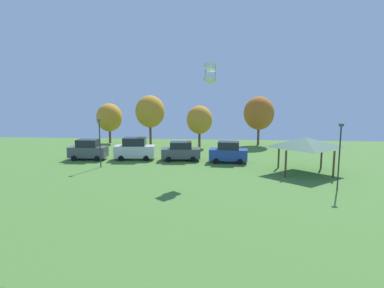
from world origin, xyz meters
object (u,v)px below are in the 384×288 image
Objects in this scene: parked_car_leftmost at (88,150)px; treeline_tree_2 at (199,120)px; parked_car_third_from_left at (181,151)px; parked_car_second_from_left at (135,149)px; light_post_0 at (339,152)px; treeline_tree_0 at (109,118)px; light_post_1 at (100,140)px; treeline_tree_1 at (150,112)px; parked_car_rightmost_in_row at (228,152)px; kite_flying_1 at (210,73)px; park_pavilion at (305,142)px; treeline_tree_3 at (259,113)px.

treeline_tree_2 is (12.77, 10.59, 2.79)m from parked_car_leftmost.
treeline_tree_2 is (1.59, 10.19, 2.88)m from parked_car_third_from_left.
parked_car_third_from_left is (5.59, -0.05, -0.18)m from parked_car_second_from_left.
treeline_tree_0 is at bearing 138.55° from light_post_0.
parked_car_third_from_left is 0.75× the size of treeline_tree_0.
light_post_1 is 0.70× the size of treeline_tree_1.
light_post_1 is 17.58m from treeline_tree_2.
treeline_tree_1 is at bearing 137.25° from parked_car_rightmost_in_row.
kite_flying_1 is 0.36× the size of park_pavilion.
parked_car_second_from_left is 5.42m from light_post_1.
treeline_tree_2 is at bearing 127.22° from park_pavilion.
parked_car_rightmost_in_row is 17.21m from treeline_tree_1.
light_post_0 reaches higher than parked_car_second_from_left.
park_pavilion reaches higher than parked_car_third_from_left.
parked_car_leftmost is 0.61× the size of treeline_tree_3.
treeline_tree_0 reaches higher than parked_car_rightmost_in_row.
kite_flying_1 is at bearing -7.72° from light_post_1.
light_post_0 is at bearing -78.43° from park_pavilion.
light_post_1 reaches higher than parked_car_leftmost.
park_pavilion is at bearing -40.58° from treeline_tree_1.
treeline_tree_1 is at bearing 65.44° from parked_car_leftmost.
parked_car_second_from_left is at bearing 150.69° from light_post_0.
kite_flying_1 is 0.37× the size of light_post_0.
park_pavilion is 0.77× the size of treeline_tree_1.
light_post_1 reaches higher than parked_car_rightmost_in_row.
kite_flying_1 reaches higher than treeline_tree_1.
kite_flying_1 is 25.62m from treeline_tree_0.
parked_car_second_from_left is at bearing 146.80° from kite_flying_1.
treeline_tree_1 reaches higher than parked_car_leftmost.
parked_car_second_from_left is at bearing 179.32° from parked_car_rightmost_in_row.
treeline_tree_3 reaches higher than light_post_1.
park_pavilion is (13.14, -5.02, 1.96)m from parked_car_third_from_left.
treeline_tree_1 is at bearing 118.90° from kite_flying_1.
treeline_tree_3 is at bearing 34.81° from parked_car_second_from_left.
parked_car_second_from_left is at bearing 58.88° from light_post_1.
parked_car_second_from_left is (-9.17, 6.00, -8.63)m from kite_flying_1.
treeline_tree_1 reaches higher than treeline_tree_0.
park_pavilion is 1.04× the size of light_post_0.
treeline_tree_2 is at bearing -8.71° from treeline_tree_1.
parked_car_rightmost_in_row is 13.75m from light_post_0.
treeline_tree_2 is (7.18, 10.14, 2.70)m from parked_car_second_from_left.
kite_flying_1 reaches higher than treeline_tree_3.
parked_car_third_from_left is 1.06× the size of parked_car_rightmost_in_row.
treeline_tree_0 is (-1.62, 13.26, 2.84)m from parked_car_leftmost.
light_post_0 is 0.74× the size of treeline_tree_1.
treeline_tree_3 is (-3.95, 23.97, 1.67)m from light_post_0.
parked_car_third_from_left is 0.63× the size of treeline_tree_1.
light_post_1 is (-11.83, 1.60, -6.91)m from kite_flying_1.
treeline_tree_2 is at bearing -10.51° from treeline_tree_0.
kite_flying_1 is 0.46× the size of parked_car_leftmost.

